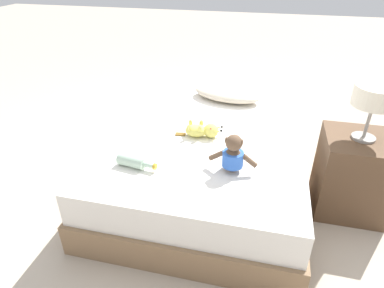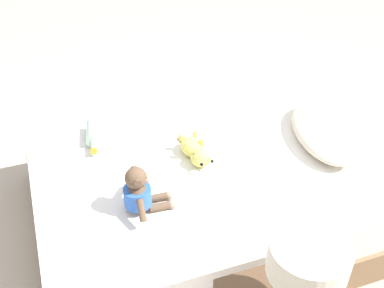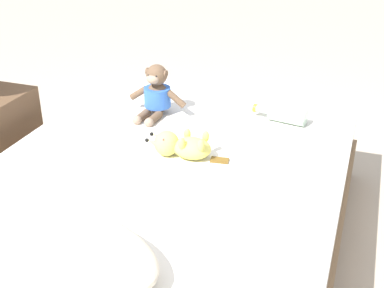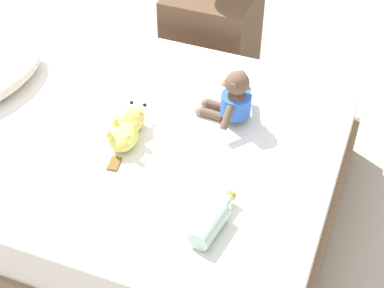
{
  "view_description": "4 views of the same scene",
  "coord_description": "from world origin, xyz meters",
  "px_view_note": "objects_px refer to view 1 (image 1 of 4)",
  "views": [
    {
      "loc": [
        0.36,
        -2.03,
        1.54
      ],
      "look_at": [
        -0.05,
        -0.31,
        0.5
      ],
      "focal_mm": 30.94,
      "sensor_mm": 36.0,
      "label": 1
    },
    {
      "loc": [
        1.73,
        -0.7,
        1.96
      ],
      "look_at": [
        -0.07,
        -0.08,
        0.48
      ],
      "focal_mm": 44.79,
      "sensor_mm": 36.0,
      "label": 2
    },
    {
      "loc": [
        -0.67,
        1.57,
        1.38
      ],
      "look_at": [
        -0.07,
        -0.08,
        0.48
      ],
      "focal_mm": 47.93,
      "sensor_mm": 36.0,
      "label": 3
    },
    {
      "loc": [
        -1.59,
        -0.93,
        2.06
      ],
      "look_at": [
        -0.03,
        -0.34,
        0.48
      ],
      "focal_mm": 57.45,
      "sensor_mm": 36.0,
      "label": 4
    }
  ],
  "objects_px": {
    "bed": "(208,157)",
    "pillow": "(227,93)",
    "plush_yellow_creature": "(202,130)",
    "glass_bottle": "(133,161)",
    "bedside_lamp": "(375,98)",
    "nightstand": "(352,174)",
    "plush_monkey": "(233,155)"
  },
  "relations": [
    {
      "from": "glass_bottle",
      "to": "nightstand",
      "type": "height_order",
      "value": "nightstand"
    },
    {
      "from": "nightstand",
      "to": "glass_bottle",
      "type": "bearing_deg",
      "value": -160.96
    },
    {
      "from": "pillow",
      "to": "bedside_lamp",
      "type": "height_order",
      "value": "bedside_lamp"
    },
    {
      "from": "plush_monkey",
      "to": "bedside_lamp",
      "type": "relative_size",
      "value": 0.85
    },
    {
      "from": "plush_monkey",
      "to": "glass_bottle",
      "type": "xyz_separation_m",
      "value": [
        -0.58,
        -0.11,
        -0.06
      ]
    },
    {
      "from": "pillow",
      "to": "nightstand",
      "type": "height_order",
      "value": "nightstand"
    },
    {
      "from": "plush_yellow_creature",
      "to": "bedside_lamp",
      "type": "height_order",
      "value": "bedside_lamp"
    },
    {
      "from": "plush_monkey",
      "to": "nightstand",
      "type": "distance_m",
      "value": 0.87
    },
    {
      "from": "pillow",
      "to": "nightstand",
      "type": "xyz_separation_m",
      "value": [
        0.94,
        -0.69,
        -0.21
      ]
    },
    {
      "from": "glass_bottle",
      "to": "nightstand",
      "type": "relative_size",
      "value": 0.47
    },
    {
      "from": "pillow",
      "to": "bed",
      "type": "bearing_deg",
      "value": -93.49
    },
    {
      "from": "plush_monkey",
      "to": "bedside_lamp",
      "type": "xyz_separation_m",
      "value": [
        0.75,
        0.35,
        0.29
      ]
    },
    {
      "from": "plush_monkey",
      "to": "glass_bottle",
      "type": "height_order",
      "value": "plush_monkey"
    },
    {
      "from": "nightstand",
      "to": "bedside_lamp",
      "type": "height_order",
      "value": "bedside_lamp"
    },
    {
      "from": "glass_bottle",
      "to": "bedside_lamp",
      "type": "height_order",
      "value": "bedside_lamp"
    },
    {
      "from": "bedside_lamp",
      "to": "glass_bottle",
      "type": "bearing_deg",
      "value": -160.96
    },
    {
      "from": "plush_yellow_creature",
      "to": "glass_bottle",
      "type": "bearing_deg",
      "value": -125.14
    },
    {
      "from": "plush_yellow_creature",
      "to": "bed",
      "type": "bearing_deg",
      "value": 66.76
    },
    {
      "from": "bed",
      "to": "bedside_lamp",
      "type": "relative_size",
      "value": 5.35
    },
    {
      "from": "plush_monkey",
      "to": "nightstand",
      "type": "xyz_separation_m",
      "value": [
        0.75,
        0.35,
        -0.25
      ]
    },
    {
      "from": "pillow",
      "to": "glass_bottle",
      "type": "distance_m",
      "value": 1.21
    },
    {
      "from": "bed",
      "to": "plush_monkey",
      "type": "height_order",
      "value": "plush_monkey"
    },
    {
      "from": "pillow",
      "to": "bedside_lamp",
      "type": "distance_m",
      "value": 1.21
    },
    {
      "from": "bedside_lamp",
      "to": "plush_monkey",
      "type": "bearing_deg",
      "value": -155.12
    },
    {
      "from": "plush_yellow_creature",
      "to": "pillow",
      "type": "bearing_deg",
      "value": 84.28
    },
    {
      "from": "pillow",
      "to": "plush_yellow_creature",
      "type": "relative_size",
      "value": 1.92
    },
    {
      "from": "pillow",
      "to": "plush_monkey",
      "type": "xyz_separation_m",
      "value": [
        0.18,
        -1.04,
        0.04
      ]
    },
    {
      "from": "bed",
      "to": "pillow",
      "type": "xyz_separation_m",
      "value": [
        0.04,
        0.62,
        0.27
      ]
    },
    {
      "from": "nightstand",
      "to": "bedside_lamp",
      "type": "relative_size",
      "value": 1.58
    },
    {
      "from": "nightstand",
      "to": "plush_yellow_creature",
      "type": "bearing_deg",
      "value": -179.95
    },
    {
      "from": "nightstand",
      "to": "pillow",
      "type": "bearing_deg",
      "value": 143.66
    },
    {
      "from": "bed",
      "to": "pillow",
      "type": "relative_size",
      "value": 2.87
    }
  ]
}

